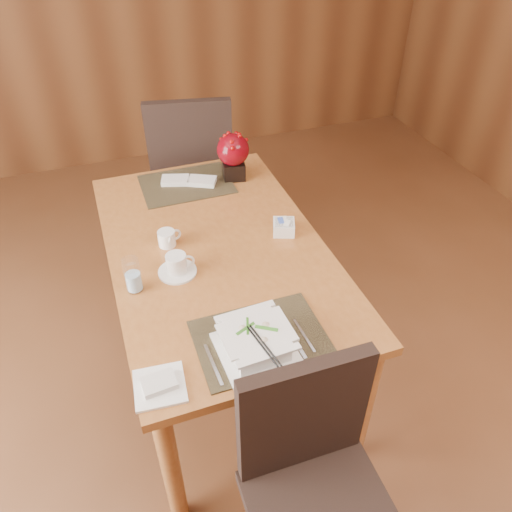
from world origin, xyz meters
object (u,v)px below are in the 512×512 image
object	(u,v)px
dining_table	(218,265)
near_chair	(315,478)
berry_decor	(233,154)
far_chair	(192,167)
water_glass	(133,275)
soup_setting	(256,342)
bread_plate	(160,386)
creamer_jug	(167,238)
sugar_caddy	(284,227)
coffee_cup	(177,265)

from	to	relation	value
dining_table	near_chair	distance (m)	0.98
berry_decor	far_chair	xyz separation A→B (m)	(-0.12, 0.46, -0.29)
dining_table	water_glass	xyz separation A→B (m)	(-0.37, -0.15, 0.17)
soup_setting	bread_plate	bearing A→B (deg)	-177.23
near_chair	far_chair	size ratio (longest dim) A/B	0.91
creamer_jug	sugar_caddy	size ratio (longest dim) A/B	1.03
sugar_caddy	bread_plate	world-z (taller)	sugar_caddy
coffee_cup	creamer_jug	bearing A→B (deg)	90.04
near_chair	berry_decor	bearing A→B (deg)	82.55
dining_table	sugar_caddy	distance (m)	0.34
soup_setting	bread_plate	size ratio (longest dim) A/B	1.64
soup_setting	creamer_jug	world-z (taller)	soup_setting
soup_setting	bread_plate	world-z (taller)	soup_setting
coffee_cup	bread_plate	world-z (taller)	coffee_cup
dining_table	sugar_caddy	size ratio (longest dim) A/B	16.08
dining_table	water_glass	world-z (taller)	water_glass
dining_table	berry_decor	bearing A→B (deg)	65.11
water_glass	bread_plate	xyz separation A→B (m)	(0.00, -0.48, -0.07)
bread_plate	near_chair	size ratio (longest dim) A/B	0.17
berry_decor	soup_setting	bearing A→B (deg)	-103.97
coffee_cup	water_glass	distance (m)	0.18
water_glass	far_chair	xyz separation A→B (m)	(0.50, 1.14, -0.23)
dining_table	creamer_jug	distance (m)	0.25
soup_setting	far_chair	xyz separation A→B (m)	(0.16, 1.59, -0.21)
sugar_caddy	near_chair	xyz separation A→B (m)	(-0.28, -0.98, -0.24)
sugar_caddy	far_chair	size ratio (longest dim) A/B	0.09
near_chair	coffee_cup	bearing A→B (deg)	105.22
dining_table	sugar_caddy	xyz separation A→B (m)	(0.31, 0.00, 0.12)
coffee_cup	near_chair	size ratio (longest dim) A/B	0.16
creamer_jug	sugar_caddy	bearing A→B (deg)	-22.33
creamer_jug	bread_plate	distance (m)	0.74
creamer_jug	near_chair	bearing A→B (deg)	-91.02
sugar_caddy	far_chair	world-z (taller)	far_chair
coffee_cup	bread_plate	size ratio (longest dim) A/B	0.97
berry_decor	far_chair	size ratio (longest dim) A/B	0.23
soup_setting	near_chair	world-z (taller)	near_chair
sugar_caddy	near_chair	size ratio (longest dim) A/B	0.10
creamer_jug	sugar_caddy	xyz separation A→B (m)	(0.51, -0.08, -0.01)
near_chair	far_chair	world-z (taller)	far_chair
water_glass	creamer_jug	world-z (taller)	water_glass
creamer_jug	berry_decor	xyz separation A→B (m)	(0.44, 0.45, 0.10)
water_glass	bread_plate	size ratio (longest dim) A/B	0.92
water_glass	far_chair	bearing A→B (deg)	66.44
sugar_caddy	near_chair	distance (m)	1.05
sugar_caddy	bread_plate	distance (m)	0.93
dining_table	sugar_caddy	world-z (taller)	sugar_caddy
coffee_cup	far_chair	world-z (taller)	far_chair
creamer_jug	far_chair	size ratio (longest dim) A/B	0.09
dining_table	near_chair	world-z (taller)	near_chair
coffee_cup	bread_plate	bearing A→B (deg)	-108.51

